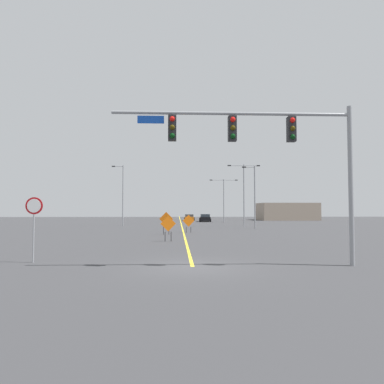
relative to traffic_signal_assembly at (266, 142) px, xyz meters
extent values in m
plane|color=#38383A|center=(-3.10, 0.02, -5.17)|extent=(182.08, 182.08, 0.00)
cube|color=yellow|center=(-3.10, 50.60, -5.16)|extent=(0.16, 101.16, 0.01)
cylinder|color=gray|center=(3.58, 0.02, -1.80)|extent=(0.20, 0.20, 6.73)
cylinder|color=gray|center=(-1.44, 0.02, 1.19)|extent=(10.02, 0.14, 0.14)
cube|color=black|center=(1.07, 0.02, 0.55)|extent=(0.34, 0.32, 1.05)
sphere|color=red|center=(1.07, -0.15, 0.90)|extent=(0.22, 0.22, 0.22)
sphere|color=#3C3106|center=(1.07, -0.15, 0.55)|extent=(0.22, 0.22, 0.22)
sphere|color=black|center=(1.07, -0.15, 0.20)|extent=(0.22, 0.22, 0.22)
cube|color=black|center=(-1.44, 0.02, 0.55)|extent=(0.34, 0.32, 1.05)
sphere|color=red|center=(-1.44, -0.15, 0.90)|extent=(0.22, 0.22, 0.22)
sphere|color=#3C3106|center=(-1.44, -0.15, 0.55)|extent=(0.22, 0.22, 0.22)
sphere|color=black|center=(-1.44, -0.15, 0.20)|extent=(0.22, 0.22, 0.22)
cube|color=black|center=(-3.94, 0.02, 0.55)|extent=(0.34, 0.32, 1.05)
sphere|color=red|center=(-3.94, -0.15, 0.90)|extent=(0.22, 0.22, 0.22)
sphere|color=#3C3106|center=(-3.94, -0.15, 0.55)|extent=(0.22, 0.22, 0.22)
sphere|color=black|center=(-3.94, -0.15, 0.20)|extent=(0.22, 0.22, 0.22)
cube|color=#1447B7|center=(-4.83, 0.02, 0.90)|extent=(1.10, 0.03, 0.32)
cylinder|color=gray|center=(-10.09, 1.47, -4.10)|extent=(0.07, 0.07, 2.13)
cylinder|color=#B20F14|center=(-10.09, 1.47, -2.66)|extent=(0.76, 0.03, 0.76)
cylinder|color=white|center=(-10.09, 1.45, -2.66)|extent=(0.61, 0.01, 0.61)
cylinder|color=gray|center=(5.51, 27.47, -1.42)|extent=(0.16, 0.16, 7.49)
cylinder|color=gray|center=(4.87, 27.47, 2.17)|extent=(1.28, 0.08, 0.08)
cube|color=#262628|center=(4.24, 27.47, 2.17)|extent=(0.44, 0.24, 0.14)
cylinder|color=gray|center=(5.27, 33.10, -0.99)|extent=(0.16, 0.16, 8.36)
cylinder|color=gray|center=(4.28, 33.10, 3.04)|extent=(1.98, 0.08, 0.08)
cube|color=#262628|center=(3.29, 33.10, 3.04)|extent=(0.44, 0.24, 0.14)
cylinder|color=gray|center=(6.25, 33.10, 3.04)|extent=(1.98, 0.08, 0.08)
cube|color=#262628|center=(7.24, 33.10, 3.04)|extent=(0.44, 0.24, 0.14)
cylinder|color=gray|center=(-11.30, 35.47, -0.94)|extent=(0.16, 0.16, 8.46)
cylinder|color=gray|center=(-11.98, 35.47, 3.14)|extent=(1.35, 0.08, 0.08)
cube|color=#262628|center=(-12.65, 35.47, 3.14)|extent=(0.44, 0.24, 0.14)
cylinder|color=gray|center=(4.24, 46.13, -1.44)|extent=(0.16, 0.16, 7.44)
cylinder|color=gray|center=(3.15, 46.13, 2.13)|extent=(2.17, 0.08, 0.08)
cube|color=#262628|center=(2.06, 46.13, 2.13)|extent=(0.44, 0.24, 0.14)
cylinder|color=gray|center=(5.32, 46.13, 2.13)|extent=(2.17, 0.08, 0.08)
cube|color=#262628|center=(6.41, 46.13, 2.13)|extent=(0.44, 0.24, 0.14)
cube|color=orange|center=(-4.74, 18.40, -3.73)|extent=(1.29, 0.09, 1.29)
cylinder|color=black|center=(-4.99, 18.41, -4.78)|extent=(0.05, 0.05, 0.77)
cylinder|color=black|center=(-4.49, 18.39, -4.78)|extent=(0.05, 0.05, 0.77)
cube|color=orange|center=(-4.39, 11.52, -3.88)|extent=(1.13, 0.24, 1.14)
cylinder|color=black|center=(-4.60, 11.48, -4.82)|extent=(0.05, 0.05, 0.70)
cylinder|color=black|center=(-4.17, 11.56, -4.82)|extent=(0.05, 0.05, 0.70)
cube|color=orange|center=(-2.59, 21.08, -3.99)|extent=(1.18, 0.23, 1.19)
cylinder|color=black|center=(-2.82, 21.04, -4.88)|extent=(0.05, 0.05, 0.56)
cylinder|color=black|center=(-2.36, 21.12, -4.88)|extent=(0.05, 0.05, 0.56)
cube|color=orange|center=(-1.28, 58.13, -4.71)|extent=(1.93, 4.37, 0.60)
cube|color=#333D47|center=(-1.28, 57.92, -4.16)|extent=(1.71, 2.05, 0.50)
cylinder|color=black|center=(-0.32, 59.63, -4.85)|extent=(0.23, 0.64, 0.64)
cylinder|color=black|center=(-2.18, 59.67, -4.85)|extent=(0.23, 0.64, 0.64)
cylinder|color=black|center=(-0.38, 56.60, -4.85)|extent=(0.23, 0.64, 0.64)
cylinder|color=black|center=(-2.23, 56.63, -4.85)|extent=(0.23, 0.64, 0.64)
cube|color=black|center=(1.41, 51.31, -4.64)|extent=(1.98, 4.11, 0.74)
cube|color=#333D47|center=(1.41, 51.10, -4.02)|extent=(1.73, 2.16, 0.51)
cylinder|color=black|center=(2.38, 52.69, -4.85)|extent=(0.24, 0.65, 0.64)
cylinder|color=black|center=(0.54, 52.75, -4.85)|extent=(0.24, 0.65, 0.64)
cylinder|color=black|center=(2.29, 49.86, -4.85)|extent=(0.24, 0.65, 0.64)
cylinder|color=black|center=(0.45, 49.92, -4.85)|extent=(0.24, 0.65, 0.64)
cube|color=gray|center=(19.47, 60.35, -3.37)|extent=(11.60, 8.45, 3.59)
camera|label=1|loc=(-3.73, -14.70, -2.80)|focal=33.47mm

